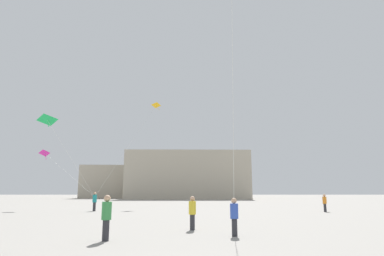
% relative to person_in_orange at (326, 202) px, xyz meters
% --- Properties ---
extents(person_in_orange, '(0.34, 0.34, 1.57)m').
position_rel_person_in_orange_xyz_m(person_in_orange, '(0.00, 0.00, 0.00)').
color(person_in_orange, '#2D2D33').
rests_on(person_in_orange, ground_plane).
extents(person_in_yellow, '(0.35, 0.35, 1.61)m').
position_rel_person_in_orange_xyz_m(person_in_yellow, '(-11.93, -13.77, 0.02)').
color(person_in_yellow, '#2D2D33').
rests_on(person_in_yellow, ground_plane).
extents(person_in_blue, '(0.34, 0.34, 1.57)m').
position_rel_person_in_orange_xyz_m(person_in_blue, '(-10.15, -15.99, 0.00)').
color(person_in_blue, '#2D2D33').
rests_on(person_in_blue, ground_plane).
extents(person_in_green, '(0.37, 0.37, 1.71)m').
position_rel_person_in_orange_xyz_m(person_in_green, '(-15.23, -17.31, 0.08)').
color(person_in_green, '#2D2D33').
rests_on(person_in_green, ground_plane).
extents(person_in_teal, '(0.38, 0.38, 1.76)m').
position_rel_person_in_orange_xyz_m(person_in_teal, '(-21.05, 1.15, 0.10)').
color(person_in_teal, '#2D2D33').
rests_on(person_in_teal, ground_plane).
extents(kite_magenta_delta, '(6.88, 3.20, 4.72)m').
position_rel_person_in_orange_xyz_m(kite_magenta_delta, '(-27.23, 3.96, 4.75)').
color(kite_magenta_delta, '#D12899').
extents(kite_amber_delta, '(4.93, 10.71, 11.84)m').
position_rel_person_in_orange_xyz_m(kite_amber_delta, '(-16.85, 10.94, 11.43)').
color(kite_amber_delta, yellow).
extents(kite_emerald_delta, '(4.96, 2.70, 7.29)m').
position_rel_person_in_orange_xyz_m(kite_emerald_delta, '(-25.09, -0.96, 7.29)').
color(kite_emerald_delta, green).
extents(building_left_hall, '(18.52, 13.85, 8.09)m').
position_rel_person_in_orange_xyz_m(building_left_hall, '(-31.00, 56.99, 3.18)').
color(building_left_hall, '#B2A893').
rests_on(building_left_hall, ground_plane).
extents(building_centre_hall, '(27.97, 18.16, 10.68)m').
position_rel_person_in_orange_xyz_m(building_centre_hall, '(-13.00, 49.88, 4.48)').
color(building_centre_hall, '#B2A893').
rests_on(building_centre_hall, ground_plane).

